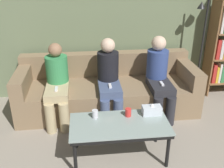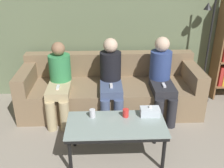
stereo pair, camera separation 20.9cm
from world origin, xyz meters
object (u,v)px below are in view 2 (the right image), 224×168
object	(u,v)px
coffee_table	(116,127)
tissue_box	(150,112)
seated_person_left_end	(59,80)
standing_lamp	(211,35)
cup_near_left	(126,113)
couch	(110,90)
cup_near_right	(92,113)
seated_person_mid_left	(111,78)
seated_person_mid_right	(162,76)

from	to	relation	value
coffee_table	tissue_box	distance (m)	0.43
seated_person_left_end	standing_lamp	bearing A→B (deg)	10.31
coffee_table	cup_near_left	size ratio (longest dim) A/B	11.44
coffee_table	seated_person_left_end	distance (m)	1.20
coffee_table	seated_person_left_end	xyz separation A→B (m)	(-0.74, 0.93, 0.16)
couch	seated_person_left_end	size ratio (longest dim) A/B	2.43
cup_near_right	seated_person_mid_left	size ratio (longest dim) A/B	0.09
coffee_table	tissue_box	world-z (taller)	tissue_box
seated_person_mid_right	tissue_box	bearing A→B (deg)	-110.75
cup_near_right	standing_lamp	bearing A→B (deg)	34.39
cup_near_right	seated_person_left_end	xyz separation A→B (m)	(-0.48, 0.79, 0.07)
couch	seated_person_left_end	distance (m)	0.80
cup_near_left	seated_person_mid_right	bearing A→B (deg)	54.28
tissue_box	seated_person_left_end	bearing A→B (deg)	145.37
cup_near_left	seated_person_mid_right	size ratio (longest dim) A/B	0.08
couch	cup_near_right	distance (m)	1.07
standing_lamp	coffee_table	bearing A→B (deg)	-137.93
cup_near_right	seated_person_left_end	bearing A→B (deg)	121.15
seated_person_left_end	seated_person_mid_right	world-z (taller)	seated_person_mid_right
cup_near_left	cup_near_right	bearing A→B (deg)	178.91
coffee_table	seated_person_mid_right	world-z (taller)	seated_person_mid_right
tissue_box	standing_lamp	xyz separation A→B (m)	(1.09, 1.19, 0.57)
coffee_table	cup_near_left	world-z (taller)	cup_near_left
cup_near_right	tissue_box	xyz separation A→B (m)	(0.66, 0.01, 0.00)
coffee_table	seated_person_mid_right	distance (m)	1.19
cup_near_right	seated_person_mid_right	xyz separation A→B (m)	(0.96, 0.80, 0.10)
seated_person_left_end	seated_person_mid_right	xyz separation A→B (m)	(1.43, 0.01, 0.03)
couch	seated_person_mid_right	bearing A→B (deg)	-17.65
seated_person_left_end	seated_person_mid_right	bearing A→B (deg)	0.36
couch	seated_person_mid_right	size ratio (longest dim) A/B	2.31
tissue_box	seated_person_mid_left	bearing A→B (deg)	117.66
seated_person_mid_left	tissue_box	bearing A→B (deg)	-62.34
seated_person_mid_left	seated_person_mid_right	bearing A→B (deg)	-0.29
couch	cup_near_left	size ratio (longest dim) A/B	27.37
cup_near_left	seated_person_mid_left	size ratio (longest dim) A/B	0.09
cup_near_right	seated_person_mid_left	world-z (taller)	seated_person_mid_left
couch	coffee_table	bearing A→B (deg)	-88.96
cup_near_left	seated_person_mid_right	xyz separation A→B (m)	(0.58, 0.80, 0.10)
cup_near_right	seated_person_left_end	size ratio (longest dim) A/B	0.09
standing_lamp	seated_person_left_end	xyz separation A→B (m)	(-2.22, -0.40, -0.51)
cup_near_left	cup_near_right	distance (m)	0.38
coffee_table	seated_person_mid_left	size ratio (longest dim) A/B	0.97
tissue_box	seated_person_mid_left	world-z (taller)	seated_person_mid_left
cup_near_left	seated_person_mid_left	bearing A→B (deg)	99.68
couch	coffee_table	xyz separation A→B (m)	(0.02, -1.17, 0.12)
couch	seated_person_mid_left	xyz separation A→B (m)	(0.00, -0.22, 0.30)
cup_near_left	cup_near_right	xyz separation A→B (m)	(-0.38, 0.01, 0.00)
coffee_table	tissue_box	xyz separation A→B (m)	(0.40, 0.15, 0.10)
coffee_table	cup_near_left	distance (m)	0.20
couch	cup_near_left	world-z (taller)	couch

